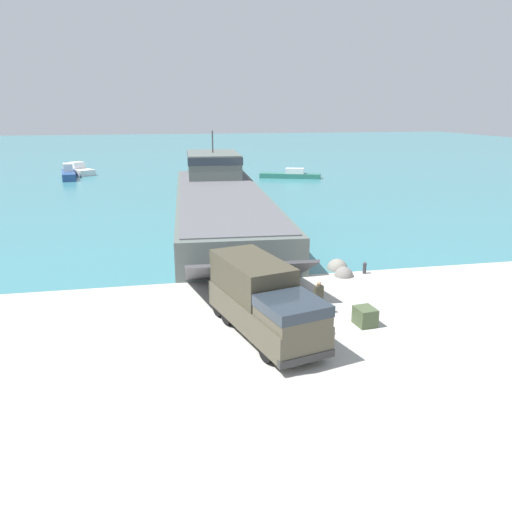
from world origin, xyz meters
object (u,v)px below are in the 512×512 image
Objects in this scene: military_truck at (263,300)px; soldier_on_ramp at (319,295)px; moored_boat_c at (69,174)px; mooring_bollard at (365,267)px; landing_craft at (219,195)px; moored_boat_a at (79,170)px; moored_boat_b at (291,175)px; cargo_crate at (365,316)px.

military_truck is 4.60× the size of soldier_on_ramp.
mooring_bollard is at bearing 107.23° from moored_boat_c.
moored_boat_a is (-17.68, 34.53, -1.20)m from landing_craft.
military_truck is at bearing -89.92° from landing_craft.
military_truck is 0.88× the size of moored_boat_b.
moored_boat_a is 33.05m from moored_boat_b.
moored_boat_a is 0.86× the size of moored_boat_c.
military_truck is at bearing -69.00° from soldier_on_ramp.
landing_craft is 23.12× the size of soldier_on_ramp.
cargo_crate is at bearing 74.82° from military_truck.
landing_craft is at bearing 170.33° from moored_boat_b.
landing_craft reaches higher than moored_boat_c.
moored_boat_c is at bearing 125.07° from landing_craft.
moored_boat_b is at bearing 159.69° from soldier_on_ramp.
moored_boat_a is at bearing 108.90° from cargo_crate.
cargo_crate is (-3.03, -7.20, 0.03)m from mooring_bollard.
landing_craft is 27.20m from military_truck.
moored_boat_c is at bearing -178.20° from military_truck.
cargo_crate is at bearing 101.62° from moored_boat_c.
cargo_crate is (3.45, -27.19, -1.38)m from landing_craft.
soldier_on_ramp reaches higher than mooring_bollard.
cargo_crate is (-10.08, -50.87, -0.05)m from moored_boat_b.
moored_boat_b is 51.86m from cargo_crate.
landing_craft reaches higher than military_truck.
mooring_bollard is (-7.05, -43.67, -0.08)m from moored_boat_b.
moored_boat_a is 5.02m from moored_boat_c.
moored_boat_b is at bearing 129.43° from moored_boat_a.
soldier_on_ramp is at bearing 76.48° from moored_boat_a.
military_truck is 10.81× the size of mooring_bollard.
mooring_bollard is 7.81m from cargo_crate.
moored_boat_b is (13.53, 23.69, -1.33)m from landing_craft.
soldier_on_ramp is 2.49m from cargo_crate.
moored_boat_c reaches higher than cargo_crate.
mooring_bollard is (7.93, 7.17, -1.24)m from military_truck.
moored_boat_c reaches higher than moored_boat_b.
mooring_bollard is at bearing -68.90° from landing_craft.
landing_craft reaches higher than cargo_crate.
landing_craft is 34.86m from moored_boat_c.
moored_boat_c reaches higher than mooring_bollard.
military_truck is 59.22m from moored_boat_c.
moored_boat_c is (-20.12, 55.07, -0.28)m from soldier_on_ramp.
military_truck is 53.02m from moored_boat_b.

